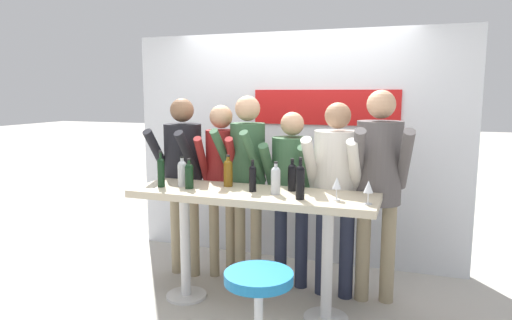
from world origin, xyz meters
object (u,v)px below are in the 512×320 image
(bar_stool, at_px, (259,304))
(person_center_right, at_px, (336,179))
(wine_bottle_2, at_px, (252,177))
(wine_glass_1, at_px, (337,184))
(wine_bottle_0, at_px, (228,172))
(person_far_left, at_px, (183,167))
(tasting_table, at_px, (252,212))
(wine_bottle_6, at_px, (189,175))
(wine_glass_0, at_px, (368,187))
(person_center, at_px, (291,181))
(person_right, at_px, (379,173))
(person_center_left, at_px, (247,167))
(wine_bottle_5, at_px, (161,171))
(wine_bottle_7, at_px, (276,179))
(wine_bottle_1, at_px, (300,180))
(wine_bottle_3, at_px, (292,176))
(person_left, at_px, (221,170))
(wine_bottle_4, at_px, (182,172))

(bar_stool, xyz_separation_m, person_center_right, (0.29, 1.24, 0.63))
(wine_bottle_2, distance_m, wine_glass_1, 0.71)
(wine_bottle_0, bearing_deg, person_far_left, 151.89)
(tasting_table, bearing_deg, wine_bottle_6, -174.13)
(wine_glass_0, bearing_deg, wine_bottle_0, 167.90)
(bar_stool, xyz_separation_m, person_center, (-0.14, 1.32, 0.57))
(person_right, bearing_deg, wine_bottle_2, -164.31)
(person_center, bearing_deg, person_center_left, -170.96)
(wine_bottle_0, height_order, wine_bottle_5, wine_bottle_5)
(wine_bottle_5, bearing_deg, person_center_right, 21.02)
(person_center, relative_size, person_right, 0.89)
(person_center_right, relative_size, wine_bottle_7, 6.58)
(bar_stool, distance_m, wine_bottle_1, 0.97)
(person_center_left, bearing_deg, person_far_left, -168.74)
(wine_bottle_3, height_order, wine_bottle_5, wine_bottle_5)
(person_far_left, xyz_separation_m, person_left, (0.39, 0.06, -0.02))
(person_center, distance_m, wine_bottle_2, 0.58)
(person_center_left, height_order, wine_bottle_1, person_center_left)
(person_right, relative_size, wine_bottle_6, 7.20)
(wine_bottle_0, relative_size, wine_bottle_2, 1.03)
(bar_stool, distance_m, person_center_right, 1.42)
(person_center_right, xyz_separation_m, wine_bottle_0, (-0.88, -0.32, 0.07))
(person_left, bearing_deg, person_center_right, -13.38)
(person_center, relative_size, wine_bottle_3, 6.07)
(person_right, height_order, wine_glass_0, person_right)
(person_right, xyz_separation_m, wine_bottle_1, (-0.53, -0.60, 0.01))
(person_center, bearing_deg, wine_bottle_5, -147.12)
(person_center_left, distance_m, wine_bottle_0, 0.35)
(wine_bottle_4, bearing_deg, person_far_left, 118.01)
(bar_stool, bearing_deg, wine_bottle_3, 91.42)
(wine_bottle_3, bearing_deg, person_center, 105.64)
(person_left, distance_m, wine_glass_1, 1.35)
(bar_stool, bearing_deg, wine_glass_1, 62.08)
(wine_bottle_4, height_order, wine_glass_1, wine_bottle_4)
(person_far_left, relative_size, wine_bottle_7, 6.69)
(wine_bottle_1, height_order, wine_bottle_5, wine_bottle_1)
(wine_bottle_2, relative_size, wine_glass_1, 1.50)
(person_center_left, xyz_separation_m, wine_bottle_0, (-0.05, -0.34, 0.01))
(person_far_left, relative_size, person_left, 1.04)
(person_center_left, distance_m, wine_bottle_1, 0.90)
(wine_bottle_3, bearing_deg, wine_bottle_6, -167.02)
(wine_bottle_4, xyz_separation_m, wine_bottle_7, (0.85, -0.03, -0.00))
(bar_stool, relative_size, wine_bottle_5, 2.09)
(person_left, height_order, person_right, person_right)
(tasting_table, bearing_deg, person_center, 70.94)
(person_far_left, relative_size, wine_glass_1, 9.96)
(person_right, height_order, wine_bottle_2, person_right)
(person_far_left, bearing_deg, tasting_table, -22.48)
(bar_stool, xyz_separation_m, wine_bottle_4, (-0.97, 0.78, 0.69))
(wine_bottle_5, bearing_deg, wine_bottle_1, -2.31)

